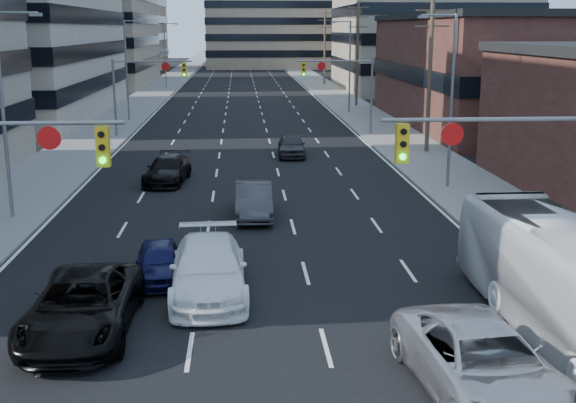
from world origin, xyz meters
The scene contains 27 objects.
road_surface centered at (0.00, 130.00, 0.01)m, with size 18.00×300.00×0.02m, color black.
sidewalk_left centered at (-11.50, 130.00, 0.07)m, with size 5.00×300.00×0.15m, color slate.
sidewalk_right centered at (11.50, 130.00, 0.07)m, with size 5.00×300.00×0.15m, color slate.
office_left_far centered at (-24.00, 100.00, 8.00)m, with size 20.00×30.00×16.00m, color gray.
storefront_right_mid centered at (24.00, 50.00, 4.50)m, with size 20.00×30.00×9.00m, color #472119.
office_right_far centered at (25.00, 88.00, 7.00)m, with size 22.00×28.00×14.00m, color gray.
bg_block_left centered at (-28.00, 140.00, 10.00)m, with size 24.00×24.00×20.00m, color #ADA089.
bg_block_right centered at (32.00, 130.00, 6.00)m, with size 22.00×22.00×12.00m, color gray.
signal_near_right centered at (7.45, 8.00, 4.33)m, with size 6.59×0.33×6.00m.
signal_far_left centered at (-7.68, 45.00, 4.30)m, with size 6.09×0.33×6.00m.
signal_far_right centered at (7.68, 45.00, 4.30)m, with size 6.09×0.33×6.00m.
utility_pole_block centered at (12.20, 36.00, 5.78)m, with size 2.20×0.28×11.00m.
utility_pole_midblock centered at (12.20, 66.00, 5.78)m, with size 2.20×0.28×11.00m.
utility_pole_distant centered at (12.20, 96.00, 5.78)m, with size 2.20×0.28×11.00m.
streetlight_left_near centered at (-10.34, 20.00, 5.05)m, with size 2.03×0.22×9.00m.
streetlight_left_mid centered at (-10.34, 55.00, 5.05)m, with size 2.03×0.22×9.00m.
streetlight_left_far centered at (-10.34, 90.00, 5.05)m, with size 2.03×0.22×9.00m.
streetlight_right_near centered at (10.34, 25.00, 5.05)m, with size 2.03×0.22×9.00m.
streetlight_right_far centered at (10.34, 60.00, 5.05)m, with size 2.03×0.22×9.00m.
black_pickup centered at (-4.80, 7.39, 0.83)m, with size 2.74×5.95×1.65m, color black.
white_van centered at (-1.45, 10.19, 0.85)m, with size 2.38×5.85×1.70m, color white.
silver_suv centered at (5.05, 3.14, 0.84)m, with size 2.79×6.05×1.68m, color #AFAFB4.
transit_bus centered at (8.40, 5.93, 1.59)m, with size 2.66×11.39×3.17m, color silver.
sedan_blue centered at (-3.18, 11.71, 0.63)m, with size 1.50×3.72×1.27m, color #0E0F39.
sedan_grey_center centered at (0.17, 19.79, 0.77)m, with size 1.62×4.64×1.53m, color #343437.
sedan_black_far centered at (-4.39, 27.51, 0.73)m, with size 2.04×5.02×1.46m, color black.
sedan_grey_right centered at (2.98, 35.44, 0.75)m, with size 1.76×4.38×1.49m, color #2F2F31.
Camera 1 is at (-0.39, -11.59, 8.26)m, focal length 45.00 mm.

